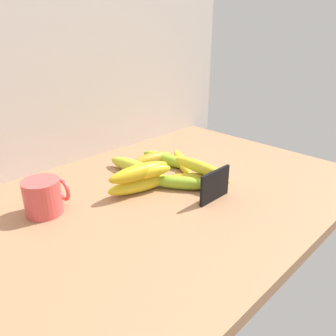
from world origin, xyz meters
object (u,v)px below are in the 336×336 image
Objects in this scene: chalkboard_sign at (215,186)px; coffee_mug at (44,197)px; banana_9 at (199,167)px; banana_3 at (167,160)px; banana_2 at (182,162)px; banana_5 at (199,180)px; banana_8 at (145,172)px; banana_7 at (139,172)px; banana_4 at (153,159)px; banana_1 at (135,167)px; banana_0 at (140,185)px; banana_6 at (180,183)px.

coffee_mug is at bearing 143.77° from chalkboard_sign.
banana_3 is at bearing 76.54° from banana_9.
banana_5 reaches higher than banana_2.
banana_8 reaches higher than banana_2.
chalkboard_sign is 9.97cm from banana_9.
banana_7 reaches higher than banana_5.
banana_4 reaches higher than banana_3.
banana_7 is (-11.02, 16.89, 2.29)cm from chalkboard_sign.
banana_7 is at bearing -123.83° from banana_1.
banana_1 is 1.38× the size of banana_4.
banana_0 is 16.96cm from banana_5.
banana_5 is at bearing -69.10° from banana_1.
banana_8 is (-8.03, 5.58, 3.98)cm from banana_6.
banana_3 is at bearing 75.23° from banana_5.
banana_6 is 7.05cm from banana_9.
banana_1 is at bearing 97.63° from banana_6.
banana_0 is 4.12cm from banana_8.
banana_2 is 1.39× the size of banana_4.
chalkboard_sign reaches higher than banana_5.
banana_4 is (-5.65, 7.87, 0.46)cm from banana_2.
banana_9 is (-6.10, -11.89, 3.85)cm from banana_2.
banana_6 is 1.24× the size of banana_8.
banana_5 is 16.03cm from banana_8.
banana_9 is (5.78, -1.80, 3.62)cm from banana_6.
banana_1 is at bearing 4.47° from coffee_mug.
banana_2 is 9.70cm from banana_4.
banana_7 is (-9.38, 6.17, 4.28)cm from banana_6.
coffee_mug is 0.60× the size of banana_5.
coffee_mug reaches higher than banana_5.
banana_3 is (42.42, 0.32, -2.51)cm from coffee_mug.
banana_8 is at bearing -117.23° from banana_1.
coffee_mug is at bearing 160.47° from banana_7.
chalkboard_sign is at bearing -114.90° from banana_9.
banana_0 is (-10.62, 17.46, -1.85)cm from chalkboard_sign.
coffee_mug is 42.50cm from banana_3.
banana_9 is (-0.45, -19.75, 3.39)cm from banana_4.
coffee_mug is (-34.32, 25.15, 0.51)cm from chalkboard_sign.
chalkboard_sign is 23.29cm from banana_2.
banana_4 is (-3.51, 3.20, 0.24)cm from banana_3.
banana_7 is at bearing -124.95° from banana_0.
chalkboard_sign is at bearing -113.49° from banana_5.
banana_3 is (8.10, 25.47, -2.00)cm from chalkboard_sign.
chalkboard_sign is 0.53× the size of banana_2.
banana_6 is at bearing -123.44° from banana_3.
banana_2 is (14.13, -6.73, -0.49)cm from banana_1.
banana_4 is at bearing 70.86° from banana_6.
coffee_mug is at bearing 155.76° from banana_5.
coffee_mug is 0.55× the size of banana_0.
chalkboard_sign reaches higher than banana_3.
banana_7 is at bearing 156.72° from banana_8.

